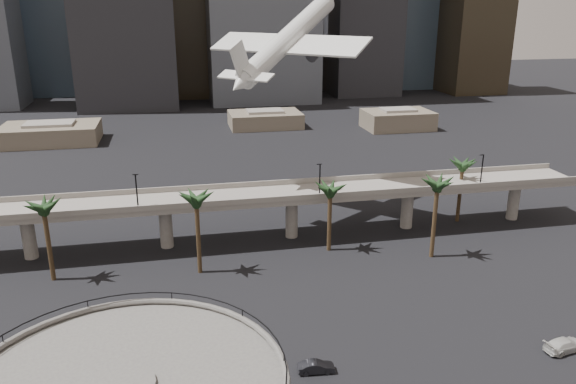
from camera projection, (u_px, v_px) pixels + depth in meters
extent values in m
torus|color=#514E4C|center=(122.00, 384.00, 36.75)|extent=(22.20, 22.20, 0.50)
torus|color=black|center=(121.00, 374.00, 36.50)|extent=(21.80, 21.80, 0.10)
cube|color=gray|center=(229.00, 199.00, 96.64)|extent=(130.00, 9.00, 0.90)
cube|color=gray|center=(232.00, 202.00, 92.18)|extent=(130.00, 0.30, 1.00)
cube|color=gray|center=(227.00, 186.00, 100.53)|extent=(130.00, 0.30, 1.00)
cylinder|color=gray|center=(29.00, 236.00, 91.65)|extent=(2.20, 2.20, 8.00)
cylinder|color=gray|center=(166.00, 226.00, 95.87)|extent=(2.20, 2.20, 8.00)
cylinder|color=gray|center=(292.00, 217.00, 100.09)|extent=(2.20, 2.20, 8.00)
cylinder|color=gray|center=(407.00, 208.00, 104.31)|extent=(2.20, 2.20, 8.00)
cylinder|color=gray|center=(514.00, 200.00, 108.53)|extent=(2.20, 2.20, 8.00)
cylinder|color=black|center=(137.00, 192.00, 88.93)|extent=(0.24, 0.24, 6.00)
cylinder|color=black|center=(320.00, 181.00, 94.69)|extent=(0.24, 0.24, 6.00)
cylinder|color=black|center=(482.00, 171.00, 100.45)|extent=(0.24, 0.24, 6.00)
cylinder|color=#432F1C|center=(198.00, 236.00, 85.89)|extent=(0.70, 0.70, 12.15)
ellipsoid|color=#183116|center=(196.00, 196.00, 83.83)|extent=(4.40, 4.40, 2.00)
cylinder|color=#432F1C|center=(329.00, 220.00, 94.04)|extent=(0.70, 0.70, 10.80)
ellipsoid|color=#183116|center=(330.00, 188.00, 92.19)|extent=(4.40, 4.40, 2.00)
cylinder|color=#432F1C|center=(434.00, 221.00, 91.26)|extent=(0.70, 0.70, 12.60)
ellipsoid|color=#183116|center=(438.00, 182.00, 89.12)|extent=(4.40, 4.40, 2.00)
cylinder|color=#432F1C|center=(460.00, 193.00, 106.77)|extent=(0.70, 0.70, 11.25)
ellipsoid|color=#183116|center=(463.00, 163.00, 104.85)|extent=(4.40, 4.40, 2.00)
cylinder|color=#432F1C|center=(49.00, 244.00, 83.60)|extent=(0.70, 0.70, 11.70)
ellipsoid|color=#183116|center=(43.00, 205.00, 81.60)|extent=(4.40, 4.40, 2.00)
cube|color=#625948|center=(51.00, 134.00, 168.57)|extent=(28.00, 18.00, 5.50)
cube|color=gray|center=(49.00, 124.00, 167.57)|extent=(14.00, 9.00, 0.80)
cube|color=#625948|center=(265.00, 119.00, 190.79)|extent=(24.00, 16.00, 5.00)
cube|color=gray|center=(265.00, 111.00, 189.87)|extent=(12.00, 8.00, 0.80)
cube|color=#625948|center=(398.00, 120.00, 187.74)|extent=(22.00, 15.00, 6.00)
cube|color=gray|center=(398.00, 110.00, 186.66)|extent=(11.00, 7.50, 0.80)
cube|color=#344351|center=(65.00, 38.00, 257.01)|extent=(30.00, 30.00, 50.02)
cube|color=gray|center=(301.00, 42.00, 274.48)|extent=(24.00, 24.00, 43.77)
cube|color=#344351|center=(403.00, 11.00, 274.78)|extent=(34.00, 30.00, 72.95)
cube|color=#2B2418|center=(474.00, 26.00, 258.37)|extent=(26.00, 26.00, 60.44)
cube|color=gray|center=(222.00, 45.00, 286.60)|extent=(22.00, 22.00, 39.60)
cube|color=gray|center=(220.00, 2.00, 279.91)|extent=(12.10, 12.10, 2.40)
cylinder|color=silver|center=(289.00, 38.00, 103.66)|extent=(23.05, 22.81, 15.88)
cone|color=silver|center=(239.00, 85.00, 94.06)|extent=(5.80, 5.79, 4.64)
cube|color=silver|center=(286.00, 44.00, 103.43)|extent=(26.94, 27.19, 3.22)
cube|color=silver|center=(245.00, 76.00, 95.03)|extent=(9.18, 9.26, 1.30)
cube|color=silver|center=(240.00, 60.00, 93.19)|extent=(4.19, 4.14, 6.72)
cylinder|color=#232327|center=(264.00, 48.00, 107.73)|extent=(5.01, 4.98, 3.79)
cylinder|color=#232327|center=(317.00, 51.00, 101.59)|extent=(5.01, 4.98, 3.79)
imported|color=black|center=(316.00, 367.00, 63.76)|extent=(4.35, 1.84, 1.40)
imported|color=silver|center=(565.00, 345.00, 67.73)|extent=(5.85, 3.17, 1.61)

